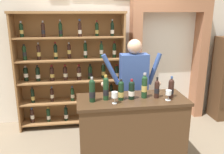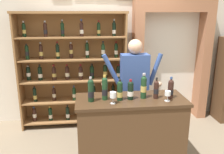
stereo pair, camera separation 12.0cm
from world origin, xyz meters
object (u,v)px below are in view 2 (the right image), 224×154
object	(u,v)px
wine_shelf	(73,68)
tasting_bottle_rosso	(156,89)
tasting_bottle_riserva	(91,90)
wine_glass_left	(168,94)
wine_glass_spare	(113,95)
tasting_bottle_prosecco	(131,90)
tasting_bottle_grappa	(171,89)
tasting_bottle_bianco	(120,91)
shopkeeper	(134,80)
tasting_counter	(130,131)
tasting_bottle_brunello	(144,87)
tasting_bottle_chianti	(105,88)

from	to	relation	value
wine_shelf	tasting_bottle_rosso	world-z (taller)	wine_shelf
tasting_bottle_riserva	wine_glass_left	xyz separation A→B (m)	(0.98, -0.09, -0.05)
wine_glass_spare	tasting_bottle_prosecco	bearing A→B (deg)	26.58
tasting_bottle_grappa	tasting_bottle_bianco	bearing A→B (deg)	-179.67
tasting_bottle_rosso	wine_glass_left	size ratio (longest dim) A/B	2.11
shopkeeper	tasting_bottle_bianco	size ratio (longest dim) A/B	5.99
tasting_bottle_riserva	tasting_bottle_prosecco	bearing A→B (deg)	1.82
tasting_bottle_riserva	tasting_bottle_bianco	distance (m)	0.38
tasting_counter	tasting_bottle_grappa	world-z (taller)	tasting_bottle_grappa
tasting_bottle_brunello	tasting_bottle_prosecco	bearing A→B (deg)	-172.27
wine_glass_left	tasting_bottle_rosso	bearing A→B (deg)	138.21
shopkeeper	tasting_bottle_rosso	bearing A→B (deg)	-74.37
tasting_counter	tasting_bottle_riserva	xyz separation A→B (m)	(-0.53, -0.04, 0.63)
tasting_bottle_riserva	tasting_bottle_prosecco	size ratio (longest dim) A/B	1.20
wine_shelf	tasting_counter	size ratio (longest dim) A/B	1.42
tasting_bottle_brunello	wine_glass_spare	size ratio (longest dim) A/B	2.23
tasting_bottle_prosecco	wine_glass_left	world-z (taller)	tasting_bottle_prosecco
tasting_bottle_grappa	wine_glass_left	size ratio (longest dim) A/B	2.16
tasting_bottle_riserva	tasting_bottle_grappa	distance (m)	1.05
tasting_bottle_rosso	wine_glass_left	world-z (taller)	tasting_bottle_rosso
tasting_bottle_chianti	tasting_bottle_prosecco	size ratio (longest dim) A/B	1.22
wine_shelf	tasting_bottle_rosso	size ratio (longest dim) A/B	7.32
shopkeeper	tasting_bottle_riserva	xyz separation A→B (m)	(-0.69, -0.62, 0.07)
tasting_bottle_rosso	wine_glass_left	bearing A→B (deg)	-41.79
tasting_bottle_rosso	tasting_bottle_riserva	bearing A→B (deg)	-178.89
tasting_bottle_bianco	tasting_bottle_rosso	bearing A→B (deg)	1.52
shopkeeper	tasting_bottle_grappa	distance (m)	0.71
tasting_bottle_riserva	tasting_bottle_rosso	xyz separation A→B (m)	(0.85, 0.02, -0.02)
wine_glass_left	wine_glass_spare	size ratio (longest dim) A/B	0.88
tasting_bottle_prosecco	tasting_bottle_riserva	bearing A→B (deg)	-178.18
shopkeeper	tasting_bottle_prosecco	size ratio (longest dim) A/B	6.17
shopkeeper	tasting_bottle_chianti	bearing A→B (deg)	-131.45
tasting_bottle_riserva	tasting_bottle_brunello	distance (m)	0.69
tasting_counter	tasting_bottle_grappa	size ratio (longest dim) A/B	5.02
tasting_bottle_grappa	tasting_bottle_riserva	bearing A→B (deg)	-179.59
tasting_bottle_chianti	tasting_bottle_grappa	bearing A→B (deg)	-2.46
tasting_bottle_grappa	wine_glass_left	xyz separation A→B (m)	(-0.07, -0.10, -0.03)
shopkeeper	tasting_bottle_rosso	size ratio (longest dim) A/B	5.89
tasting_bottle_bianco	tasting_bottle_rosso	world-z (taller)	tasting_bottle_rosso
tasting_bottle_chianti	tasting_bottle_grappa	xyz separation A→B (m)	(0.87, -0.04, -0.03)
shopkeeper	tasting_bottle_bianco	bearing A→B (deg)	-116.86
tasting_bottle_riserva	wine_glass_spare	world-z (taller)	tasting_bottle_riserva
tasting_counter	tasting_bottle_rosso	distance (m)	0.69
shopkeeper	tasting_bottle_grappa	bearing A→B (deg)	-59.39
shopkeeper	tasting_bottle_bianco	world-z (taller)	shopkeeper
tasting_bottle_chianti	tasting_bottle_prosecco	world-z (taller)	tasting_bottle_chianti
tasting_bottle_prosecco	wine_glass_left	distance (m)	0.48
wine_shelf	wine_glass_spare	bearing A→B (deg)	-68.96
shopkeeper	wine_glass_spare	world-z (taller)	shopkeeper
wine_glass_left	wine_shelf	bearing A→B (deg)	131.42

